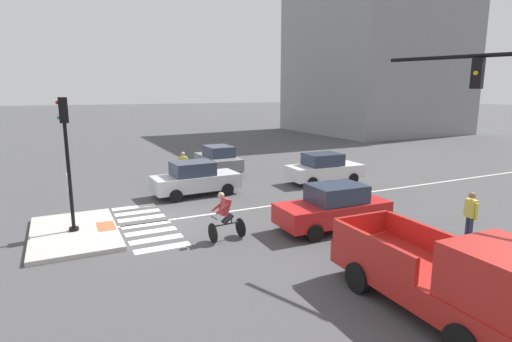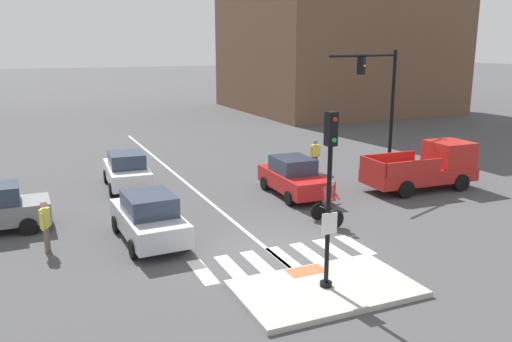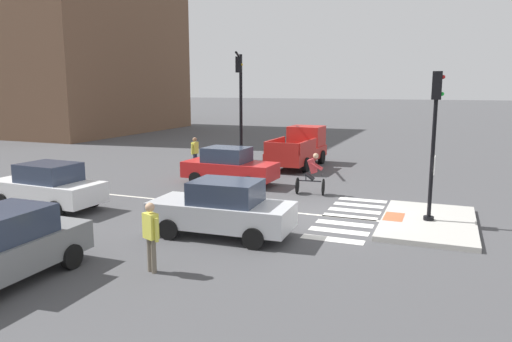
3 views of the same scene
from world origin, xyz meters
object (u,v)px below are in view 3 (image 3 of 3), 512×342
Objects in this scene: car_white_westbound_far at (48,186)px; cyclist at (312,173)px; car_silver_westbound_near at (223,209)px; car_red_eastbound_mid at (229,166)px; signal_pole at (434,132)px; pedestrian_waiting_far_side at (195,150)px; car_grey_cross_left at (0,248)px; pickup_truck_red_cross_right at (300,148)px; pedestrian_at_curb_left at (151,232)px; traffic_light_mast at (240,90)px.

car_white_westbound_far is 9.85m from cyclist.
car_silver_westbound_near is at bearing -94.61° from car_white_westbound_far.
car_red_eastbound_mid is (6.90, 2.98, 0.00)m from car_silver_westbound_near.
signal_pole is 13.62m from pedestrian_waiting_far_side.
car_grey_cross_left is 11.79m from car_red_eastbound_mid.
cyclist is at bearing -159.66° from pickup_truck_red_cross_right.
signal_pole is 2.73× the size of cyclist.
pedestrian_waiting_far_side is at bearing 24.67° from pedestrian_at_curb_left.
signal_pole is 1.09× the size of car_white_westbound_far.
pedestrian_waiting_far_side is (2.98, 3.34, 0.17)m from car_red_eastbound_mid.
signal_pole is 14.10m from traffic_light_mast.
car_grey_cross_left is 0.99× the size of car_silver_westbound_near.
car_red_eastbound_mid is at bearing -161.11° from traffic_light_mast.
car_silver_westbound_near is 11.73m from pedestrian_waiting_far_side.
pedestrian_at_curb_left is at bearing -175.81° from pickup_truck_red_cross_right.
car_white_westbound_far is 9.34m from pedestrian_waiting_far_side.
traffic_light_mast is 4.42m from pedestrian_waiting_far_side.
pickup_truck_red_cross_right is (17.83, -1.54, 0.17)m from car_grey_cross_left.
car_silver_westbound_near is 13.02m from pickup_truck_red_cross_right.
traffic_light_mast is 18.05m from car_grey_cross_left.
cyclist is at bearing -116.58° from pedestrian_waiting_far_side.
traffic_light_mast reaches higher than car_silver_westbound_near.
signal_pole is 1.10× the size of car_red_eastbound_mid.
pedestrian_at_curb_left is at bearing -155.33° from pedestrian_waiting_far_side.
car_red_eastbound_mid is at bearing -0.38° from car_grey_cross_left.
pickup_truck_red_cross_right is at bearing -4.92° from car_grey_cross_left.
cyclist reaches higher than car_grey_cross_left.
pedestrian_at_curb_left is at bearing -57.04° from car_grey_cross_left.
pedestrian_at_curb_left and pedestrian_waiting_far_side have the same top height.
car_red_eastbound_mid is at bearing 166.41° from pickup_truck_red_cross_right.
car_white_westbound_far is at bearing 85.39° from car_silver_westbound_near.
car_red_eastbound_mid is (11.79, -0.08, 0.00)m from car_grey_cross_left.
car_grey_cross_left is at bearing 175.08° from pickup_truck_red_cross_right.
car_silver_westbound_near is at bearing -6.20° from pedestrian_at_curb_left.
traffic_light_mast is 3.64× the size of pedestrian_at_curb_left.
cyclist is (11.13, -4.02, 0.06)m from car_grey_cross_left.
car_red_eastbound_mid is 2.47× the size of cyclist.
car_silver_westbound_near and car_white_westbound_far have the same top height.
traffic_light_mast is 3.64× the size of pedestrian_waiting_far_side.
pedestrian_at_curb_left reaches higher than car_white_westbound_far.
car_red_eastbound_mid is 2.49× the size of pedestrian_at_curb_left.
car_grey_cross_left is 6.80m from car_white_westbound_far.
pickup_truck_red_cross_right is 3.08× the size of pedestrian_waiting_far_side.
pedestrian_at_curb_left is at bearing -118.74° from car_white_westbound_far.
car_red_eastbound_mid is 0.99× the size of car_white_westbound_far.
pickup_truck_red_cross_right is at bearing 36.43° from signal_pole.
pedestrian_waiting_far_side is (-2.88, 1.34, -3.07)m from traffic_light_mast.
cyclist is 9.46m from pedestrian_at_curb_left.
pickup_truck_red_cross_right is at bearing 6.69° from car_silver_westbound_near.
car_red_eastbound_mid is 2.49× the size of pedestrian_waiting_far_side.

